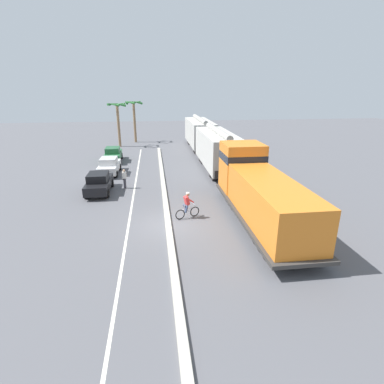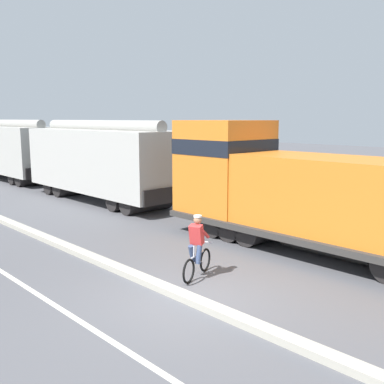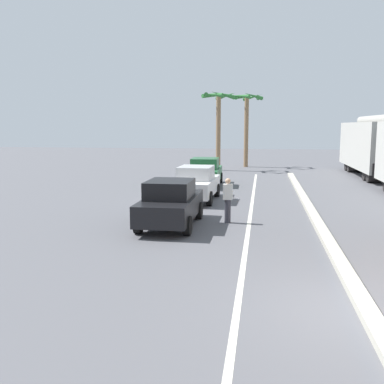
{
  "view_description": "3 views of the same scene",
  "coord_description": "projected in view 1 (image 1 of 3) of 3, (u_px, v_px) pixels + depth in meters",
  "views": [
    {
      "loc": [
        -0.67,
        -16.64,
        7.95
      ],
      "look_at": [
        1.72,
        1.89,
        1.4
      ],
      "focal_mm": 28.0,
      "sensor_mm": 36.0,
      "label": 1
    },
    {
      "loc": [
        -6.86,
        -7.46,
        4.27
      ],
      "look_at": [
        3.21,
        3.13,
        1.87
      ],
      "focal_mm": 42.0,
      "sensor_mm": 36.0,
      "label": 2
    },
    {
      "loc": [
        -1.99,
        -8.37,
        3.48
      ],
      "look_at": [
        -4.75,
        9.26,
        0.83
      ],
      "focal_mm": 42.0,
      "sensor_mm": 36.0,
      "label": 3
    }
  ],
  "objects": [
    {
      "name": "parked_car_white",
      "position": [
        109.0,
        166.0,
        28.8
      ],
      "size": [
        1.92,
        4.24,
        1.62
      ],
      "color": "silver",
      "rests_on": "ground"
    },
    {
      "name": "median_curb",
      "position": [
        164.0,
        192.0,
        23.88
      ],
      "size": [
        0.36,
        36.0,
        0.16
      ],
      "primitive_type": "cube",
      "color": "#B2AD9E",
      "rests_on": "ground"
    },
    {
      "name": "parked_car_green",
      "position": [
        113.0,
        154.0,
        33.72
      ],
      "size": [
        1.91,
        4.24,
        1.62
      ],
      "color": "#286B3D",
      "rests_on": "ground"
    },
    {
      "name": "pedestrian_by_cars",
      "position": [
        124.0,
        179.0,
        24.66
      ],
      "size": [
        0.34,
        0.22,
        1.62
      ],
      "color": "#33333D",
      "rests_on": "ground"
    },
    {
      "name": "parked_car_black",
      "position": [
        99.0,
        183.0,
        23.67
      ],
      "size": [
        1.84,
        4.2,
        1.62
      ],
      "color": "black",
      "rests_on": "ground"
    },
    {
      "name": "cyclist",
      "position": [
        187.0,
        206.0,
        19.03
      ],
      "size": [
        1.62,
        0.72,
        1.71
      ],
      "color": "black",
      "rests_on": "ground"
    },
    {
      "name": "palm_tree_near",
      "position": [
        134.0,
        111.0,
        44.42
      ],
      "size": [
        2.72,
        2.78,
        6.22
      ],
      "color": "#846647",
      "rests_on": "ground"
    },
    {
      "name": "locomotive",
      "position": [
        257.0,
        192.0,
        18.69
      ],
      "size": [
        3.1,
        11.61,
        4.2
      ],
      "color": "orange",
      "rests_on": "ground"
    },
    {
      "name": "ground_plane",
      "position": [
        168.0,
        225.0,
        18.29
      ],
      "size": [
        120.0,
        120.0,
        0.0
      ],
      "primitive_type": "plane",
      "color": "#56565B"
    },
    {
      "name": "lane_stripe",
      "position": [
        134.0,
        194.0,
        23.61
      ],
      "size": [
        0.14,
        36.0,
        0.01
      ],
      "primitive_type": "cube",
      "color": "silver",
      "rests_on": "ground"
    },
    {
      "name": "hopper_car_lead",
      "position": [
        217.0,
        149.0,
        29.97
      ],
      "size": [
        2.9,
        10.6,
        4.18
      ],
      "color": "#B9B6AF",
      "rests_on": "ground"
    },
    {
      "name": "palm_tree_far",
      "position": [
        117.0,
        113.0,
        41.01
      ],
      "size": [
        2.72,
        2.75,
        6.13
      ],
      "color": "#846647",
      "rests_on": "ground"
    },
    {
      "name": "hopper_car_middle",
      "position": [
        200.0,
        133.0,
        40.83
      ],
      "size": [
        2.9,
        10.6,
        4.18
      ],
      "color": "#B4B1A9",
      "rests_on": "ground"
    }
  ]
}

